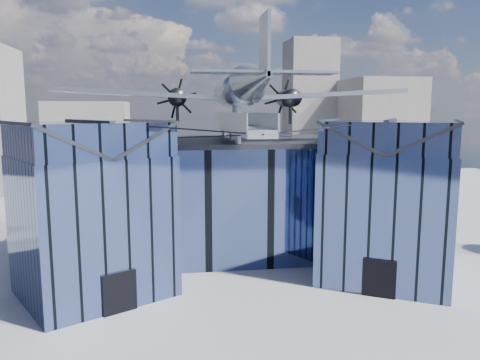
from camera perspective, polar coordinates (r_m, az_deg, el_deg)
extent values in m
plane|color=gray|center=(35.47, 0.47, -12.06)|extent=(120.00, 120.00, 0.00)
cube|color=#45568D|center=(42.83, -1.35, -1.88)|extent=(28.00, 14.00, 9.50)
cube|color=#222429|center=(42.23, -1.37, 4.75)|extent=(28.00, 14.00, 0.40)
cube|color=#45568D|center=(33.20, -17.54, -5.33)|extent=(11.79, 11.43, 9.50)
cube|color=#45568D|center=(32.35, -18.00, 4.79)|extent=(11.56, 11.20, 2.20)
cube|color=#222429|center=(31.64, -21.83, 4.53)|extent=(7.98, 9.23, 2.40)
cube|color=#222429|center=(33.19, -14.35, 5.03)|extent=(7.98, 9.23, 2.40)
cube|color=#222429|center=(32.30, -18.09, 6.83)|extent=(4.30, 7.10, 0.18)
cube|color=black|center=(30.63, -14.47, -13.14)|extent=(2.03, 1.32, 2.60)
cube|color=black|center=(34.97, -10.62, -4.38)|extent=(0.34, 0.34, 9.50)
cube|color=#45568D|center=(36.26, 17.41, -4.17)|extent=(11.79, 11.43, 9.50)
cube|color=#45568D|center=(35.48, 17.83, 5.09)|extent=(11.56, 11.20, 2.20)
cube|color=#222429|center=(35.70, 14.22, 5.26)|extent=(7.98, 9.23, 2.40)
cube|color=#222429|center=(35.40, 21.48, 4.90)|extent=(7.98, 9.23, 2.40)
cube|color=#222429|center=(35.44, 17.92, 6.95)|extent=(4.30, 7.10, 0.18)
cube|color=black|center=(33.31, 16.59, -11.44)|extent=(2.03, 1.32, 2.60)
cube|color=black|center=(36.83, 10.41, -3.72)|extent=(0.34, 0.34, 9.50)
cube|color=#9AA0A7|center=(36.71, -0.34, 6.38)|extent=(1.80, 21.00, 0.50)
cube|color=#9AA0A7|center=(36.58, -1.75, 7.38)|extent=(0.08, 21.00, 1.10)
cube|color=#9AA0A7|center=(36.82, 1.06, 7.39)|extent=(0.08, 21.00, 1.10)
cylinder|color=#9AA0A7|center=(46.16, -1.97, 5.96)|extent=(0.44, 0.44, 1.35)
cylinder|color=#9AA0A7|center=(40.20, -1.03, 5.59)|extent=(0.44, 0.44, 1.35)
cylinder|color=#9AA0A7|center=(36.24, -0.23, 5.28)|extent=(0.44, 0.44, 1.35)
cylinder|color=#9AA0A7|center=(37.18, -0.45, 7.87)|extent=(0.70, 0.70, 1.40)
cylinder|color=black|center=(28.85, -8.69, 6.30)|extent=(10.55, 6.08, 0.69)
cylinder|color=black|center=(30.64, 11.48, 6.35)|extent=(10.55, 6.08, 0.69)
cylinder|color=black|center=(34.45, -4.85, 5.29)|extent=(6.09, 17.04, 1.19)
cylinder|color=black|center=(35.32, 4.96, 5.37)|extent=(6.09, 17.04, 1.19)
cylinder|color=#989DA4|center=(37.21, -0.45, 10.87)|extent=(2.50, 11.00, 2.50)
sphere|color=#989DA4|center=(42.66, -1.47, 10.56)|extent=(2.50, 2.50, 2.50)
cube|color=black|center=(41.70, -1.31, 11.56)|extent=(1.60, 1.40, 0.50)
cone|color=#989DA4|center=(28.35, 2.08, 12.22)|extent=(2.50, 7.00, 2.50)
cube|color=#989DA4|center=(26.26, 3.04, 16.03)|extent=(0.18, 2.40, 3.40)
cube|color=#989DA4|center=(26.21, 2.97, 12.96)|extent=(8.00, 1.80, 0.14)
cube|color=#989DA4|center=(37.90, -11.38, 10.21)|extent=(14.00, 3.20, 1.08)
cylinder|color=black|center=(38.45, -7.69, 9.90)|extent=(1.44, 3.20, 1.44)
cone|color=black|center=(40.25, -7.72, 9.83)|extent=(0.70, 0.70, 0.70)
cube|color=black|center=(40.40, -7.72, 9.82)|extent=(1.05, 0.06, 3.33)
cube|color=black|center=(40.40, -7.72, 9.82)|extent=(2.53, 0.06, 2.53)
cube|color=black|center=(40.40, -7.72, 9.82)|extent=(3.33, 0.06, 1.05)
cylinder|color=black|center=(37.84, -7.64, 8.07)|extent=(0.24, 0.24, 1.75)
cube|color=#989DA4|center=(39.73, 9.56, 10.17)|extent=(14.00, 3.20, 1.08)
cylinder|color=black|center=(39.64, 5.93, 9.88)|extent=(1.44, 3.20, 1.44)
cone|color=black|center=(41.39, 5.31, 9.83)|extent=(0.70, 0.70, 0.70)
cube|color=black|center=(41.53, 5.26, 9.83)|extent=(1.05, 0.06, 3.33)
cube|color=black|center=(41.53, 5.26, 9.83)|extent=(2.53, 0.06, 2.53)
cube|color=black|center=(41.53, 5.26, 9.83)|extent=(3.33, 0.06, 1.05)
cylinder|color=black|center=(39.05, 6.12, 8.10)|extent=(0.24, 0.24, 1.75)
cube|color=slate|center=(88.99, 16.44, 5.91)|extent=(12.00, 14.00, 18.00)
cube|color=slate|center=(89.26, -17.94, 4.57)|extent=(14.00, 10.00, 14.00)
cube|color=slate|center=(94.78, 8.42, 8.72)|extent=(9.00, 9.00, 26.00)
cylinder|color=black|center=(57.28, 23.27, -3.49)|extent=(0.45, 0.45, 2.52)
sphere|color=#1F4217|center=(56.88, 23.41, -1.27)|extent=(4.24, 4.24, 3.29)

